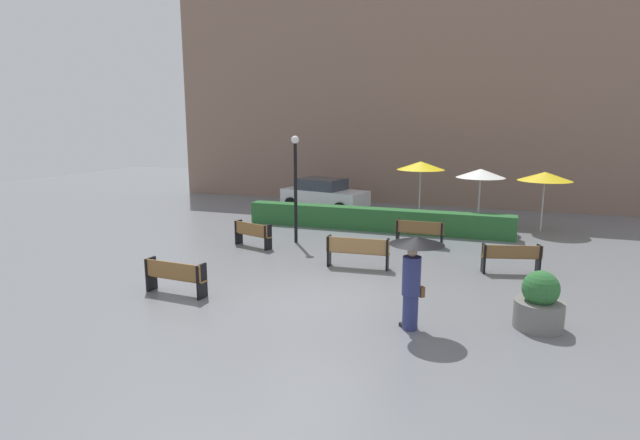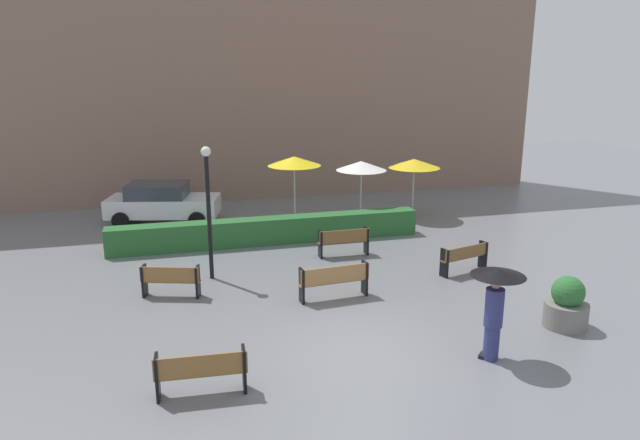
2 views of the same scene
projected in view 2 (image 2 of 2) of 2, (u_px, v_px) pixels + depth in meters
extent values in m
plane|color=slate|center=(365.00, 352.00, 12.46)|extent=(60.00, 60.00, 0.00)
cube|color=olive|center=(171.00, 281.00, 15.40)|extent=(1.55, 0.70, 0.04)
cube|color=olive|center=(169.00, 275.00, 15.22)|extent=(1.49, 0.52, 0.41)
cube|color=black|center=(144.00, 281.00, 15.42)|extent=(0.16, 0.33, 0.86)
cube|color=black|center=(198.00, 282.00, 15.35)|extent=(0.16, 0.33, 0.86)
cube|color=brown|center=(343.00, 242.00, 18.74)|extent=(1.67, 0.30, 0.04)
cube|color=brown|center=(345.00, 236.00, 18.53)|extent=(1.66, 0.06, 0.42)
cube|color=black|center=(320.00, 244.00, 18.54)|extent=(0.07, 0.37, 0.90)
cube|color=black|center=(366.00, 241.00, 18.90)|extent=(0.07, 0.37, 0.90)
cube|color=brown|center=(464.00, 257.00, 17.19)|extent=(1.65, 0.65, 0.04)
cube|color=brown|center=(467.00, 252.00, 17.03)|extent=(1.61, 0.47, 0.36)
cube|color=black|center=(444.00, 263.00, 16.81)|extent=(0.14, 0.32, 0.85)
cube|color=black|center=(483.00, 255.00, 17.56)|extent=(0.14, 0.32, 0.85)
cube|color=olive|center=(201.00, 373.00, 10.79)|extent=(1.71, 0.37, 0.04)
cube|color=olive|center=(201.00, 366.00, 10.58)|extent=(1.70, 0.15, 0.42)
cube|color=black|center=(157.00, 378.00, 10.61)|extent=(0.08, 0.37, 0.86)
cube|color=black|center=(244.00, 369.00, 10.92)|extent=(0.08, 0.37, 0.86)
cube|color=#9E7242|center=(334.00, 282.00, 15.27)|extent=(1.90, 0.38, 0.04)
cube|color=#9E7242|center=(335.00, 275.00, 15.08)|extent=(1.88, 0.18, 0.44)
cube|color=black|center=(302.00, 286.00, 14.96)|extent=(0.09, 0.34, 0.92)
cube|color=black|center=(365.00, 278.00, 15.53)|extent=(0.09, 0.34, 0.92)
cylinder|color=navy|center=(491.00, 342.00, 12.09)|extent=(0.32, 0.32, 0.75)
cube|color=black|center=(487.00, 356.00, 12.20)|extent=(0.41, 0.41, 0.08)
cylinder|color=navy|center=(494.00, 308.00, 11.89)|extent=(0.38, 0.38, 0.81)
sphere|color=tan|center=(496.00, 284.00, 11.76)|extent=(0.21, 0.21, 0.21)
cube|color=brown|center=(495.00, 320.00, 12.17)|extent=(0.27, 0.27, 0.22)
cylinder|color=black|center=(497.00, 293.00, 11.90)|extent=(0.02, 0.02, 0.90)
cone|color=black|center=(498.00, 272.00, 11.78)|extent=(1.12, 1.12, 0.16)
cylinder|color=slate|center=(566.00, 315.00, 13.63)|extent=(1.00, 1.00, 0.59)
sphere|color=#2D6B33|center=(568.00, 292.00, 13.49)|extent=(0.75, 0.75, 0.75)
cylinder|color=black|center=(209.00, 219.00, 16.38)|extent=(0.12, 0.12, 3.55)
sphere|color=white|center=(206.00, 152.00, 15.89)|extent=(0.28, 0.28, 0.28)
cylinder|color=silver|center=(295.00, 193.00, 22.28)|extent=(0.06, 0.06, 2.47)
cone|color=yellow|center=(294.00, 161.00, 21.97)|extent=(2.02, 2.02, 0.35)
cylinder|color=silver|center=(361.00, 195.00, 22.36)|extent=(0.06, 0.06, 2.28)
cone|color=white|center=(361.00, 166.00, 22.06)|extent=(1.92, 1.92, 0.35)
cylinder|color=silver|center=(413.00, 190.00, 23.44)|extent=(0.06, 0.06, 2.19)
cone|color=yellow|center=(414.00, 163.00, 23.16)|extent=(2.06, 2.06, 0.35)
cube|color=#28602D|center=(268.00, 231.00, 20.05)|extent=(10.68, 0.70, 0.90)
cube|color=#846656|center=(248.00, 68.00, 25.90)|extent=(28.00, 1.20, 11.71)
cube|color=silver|center=(164.00, 206.00, 22.66)|extent=(4.50, 2.71, 0.70)
cube|color=#333842|center=(157.00, 190.00, 22.50)|extent=(2.52, 2.09, 0.55)
cylinder|color=black|center=(205.00, 209.00, 23.63)|extent=(0.67, 0.37, 0.64)
cylinder|color=black|center=(197.00, 220.00, 21.93)|extent=(0.67, 0.37, 0.64)
cylinder|color=black|center=(134.00, 209.00, 23.57)|extent=(0.67, 0.37, 0.64)
cylinder|color=black|center=(121.00, 220.00, 21.88)|extent=(0.67, 0.37, 0.64)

